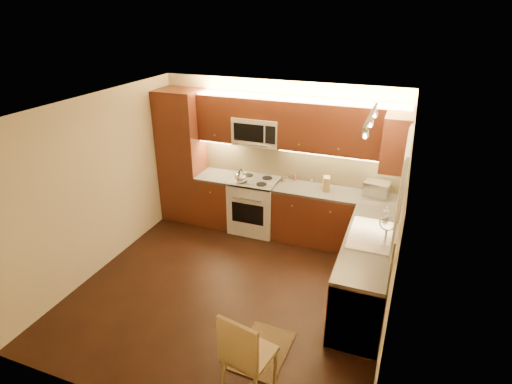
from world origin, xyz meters
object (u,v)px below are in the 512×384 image
at_px(knife_block, 326,184).
at_px(kettle, 241,176).
at_px(soap_bottle, 386,213).
at_px(toaster_oven, 377,189).
at_px(microwave, 258,131).
at_px(sink, 371,230).
at_px(stove, 255,205).
at_px(dining_chair, 249,351).

bearing_deg(knife_block, kettle, 175.73).
bearing_deg(soap_bottle, toaster_oven, 99.49).
relative_size(microwave, sink, 0.88).
distance_m(stove, dining_chair, 3.28).
bearing_deg(dining_chair, soap_bottle, 79.29).
height_order(stove, knife_block, knife_block).
distance_m(kettle, soap_bottle, 2.34).
bearing_deg(stove, microwave, 90.00).
bearing_deg(soap_bottle, dining_chair, -118.15).
xyz_separation_m(sink, knife_block, (-0.82, 1.18, 0.04)).
distance_m(microwave, toaster_oven, 2.06).
bearing_deg(knife_block, toaster_oven, -8.51).
bearing_deg(stove, sink, -29.36).
relative_size(microwave, knife_block, 3.45).
height_order(kettle, toaster_oven, kettle).
distance_m(knife_block, soap_bottle, 1.15).
xyz_separation_m(stove, sink, (2.00, -1.12, 0.52)).
height_order(microwave, kettle, microwave).
xyz_separation_m(toaster_oven, knife_block, (-0.76, -0.08, -0.00)).
height_order(stove, microwave, microwave).
bearing_deg(toaster_oven, stove, -166.47).
relative_size(sink, kettle, 3.62).
xyz_separation_m(kettle, knife_block, (1.35, 0.24, -0.03)).
relative_size(sink, knife_block, 3.90).
relative_size(stove, toaster_oven, 2.49).
bearing_deg(stove, kettle, -132.87).
height_order(soap_bottle, dining_chair, soap_bottle).
height_order(kettle, knife_block, kettle).
bearing_deg(microwave, soap_bottle, -18.50).
xyz_separation_m(sink, toaster_oven, (-0.07, 1.26, 0.04)).
relative_size(sink, dining_chair, 0.87).
relative_size(microwave, dining_chair, 0.77).
height_order(kettle, dining_chair, kettle).
bearing_deg(sink, stove, 150.64).
height_order(sink, toaster_oven, toaster_oven).
xyz_separation_m(sink, dining_chair, (-0.88, -1.96, -0.48)).
distance_m(microwave, sink, 2.48).
bearing_deg(knife_block, stove, 168.28).
bearing_deg(dining_chair, sink, 77.16).
relative_size(toaster_oven, soap_bottle, 2.23).
height_order(knife_block, soap_bottle, knife_block).
bearing_deg(toaster_oven, knife_block, -164.52).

